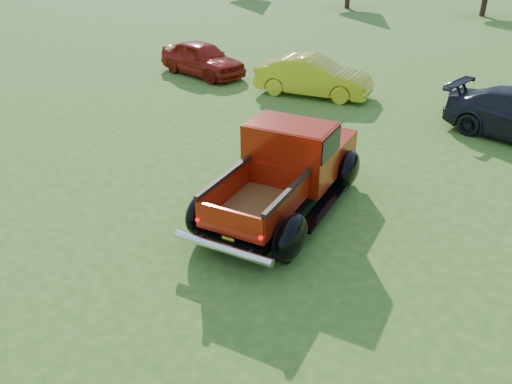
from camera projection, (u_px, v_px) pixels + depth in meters
ground at (240, 240)px, 9.66m from camera, size 120.00×120.00×0.00m
pickup_truck at (290, 166)px, 10.58m from camera, size 2.87×5.14×1.83m
show_car_red at (202, 58)px, 20.00m from camera, size 4.10×2.14×1.33m
show_car_yellow at (313, 77)px, 17.59m from camera, size 4.28×2.24×1.34m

